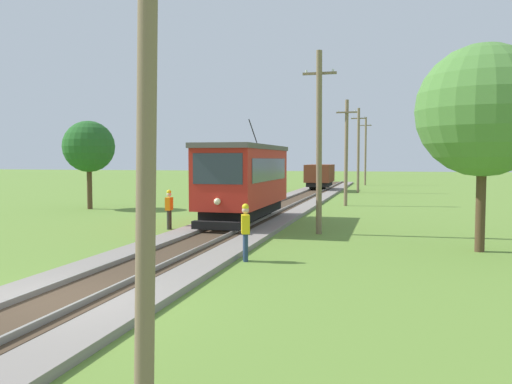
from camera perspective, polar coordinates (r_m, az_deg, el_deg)
name	(u,v)px	position (r m, az deg, el deg)	size (l,w,h in m)	color
ground_plane	(61,308)	(11.91, -20.73, -11.90)	(260.00, 260.00, 0.00)	olive
track_ballast	(61,304)	(11.89, -20.74, -11.48)	(4.20, 120.00, 0.18)	gray
sleeper_bed	(61,300)	(11.86, -20.75, -11.04)	(2.04, 120.00, 0.01)	#423323
rail_left	(31,294)	(12.27, -23.55, -10.31)	(0.07, 120.00, 0.14)	gray
rail_right	(91,299)	(11.45, -17.75, -11.16)	(0.07, 120.00, 0.14)	gray
red_tram	(245,179)	(24.61, -1.27, 1.41)	(2.60, 8.54, 4.79)	red
freight_car	(320,175)	(51.62, 7.04, 1.83)	(2.40, 5.20, 2.31)	brown
utility_pole_foreground	(146,126)	(6.40, -12.00, 7.14)	(1.40, 0.58, 6.89)	#7A664C
utility_pole_near_tram	(319,141)	(21.69, 6.97, 5.58)	(1.40, 0.56, 7.59)	#7A664C
utility_pole_mid	(346,151)	(35.60, 9.92, 4.43)	(1.40, 0.58, 7.18)	#7A664C
utility_pole_far	(358,150)	(49.59, 11.22, 4.61)	(1.40, 0.53, 7.93)	#7A664C
utility_pole_distant	(365,151)	(64.51, 11.98, 4.50)	(1.40, 0.26, 8.27)	#7A664C
gravel_pile	(272,185)	(53.85, 1.78, 0.78)	(2.27, 2.27, 0.98)	gray
track_worker	(245,230)	(15.92, -1.17, -4.16)	(0.36, 0.44, 1.78)	navy
second_worker	(169,208)	(23.50, -9.56, -1.70)	(0.24, 0.38, 1.78)	#38332D
tree_left_near	(89,147)	(34.33, -17.96, 4.77)	(3.23, 3.23, 5.57)	#4C3823
tree_right_near	(483,111)	(19.10, 23.77, 8.19)	(4.44, 4.44, 7.00)	#4C3823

